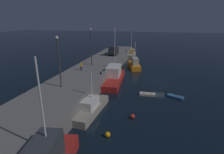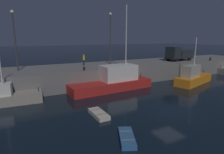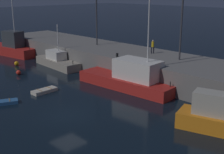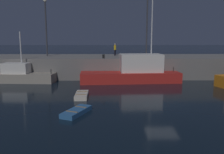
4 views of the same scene
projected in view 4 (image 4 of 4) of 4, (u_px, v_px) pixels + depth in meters
The scene contains 10 objects.
ground_plane at pixel (162, 103), 18.78m from camera, with size 320.00×320.00×0.00m, color black.
pier_quay at pixel (139, 66), 32.74m from camera, with size 63.01×8.48×2.64m.
fishing_trawler_red at pixel (19, 75), 27.57m from camera, with size 8.37×2.76×5.83m.
fishing_boat_white at pixel (133, 72), 27.88m from camera, with size 11.69×4.42×11.12m.
dinghy_orange_near at pixel (76, 112), 16.07m from camera, with size 1.96×2.82×0.36m.
rowboat_white_mid at pixel (82, 95), 20.60m from camera, with size 1.12×2.70×0.40m.
lamp_post_west at pixel (46, 23), 32.02m from camera, with size 0.44×0.44×7.64m.
lamp_post_east at pixel (147, 21), 32.30m from camera, with size 0.44×0.44×8.12m.
dockworker at pixel (115, 49), 33.53m from camera, with size 0.41×0.42×1.68m.
bollard_west at pixel (103, 56), 29.00m from camera, with size 0.28×0.28×0.47m, color black.
Camera 4 is at (-4.18, -18.14, 5.10)m, focal length 37.97 mm.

